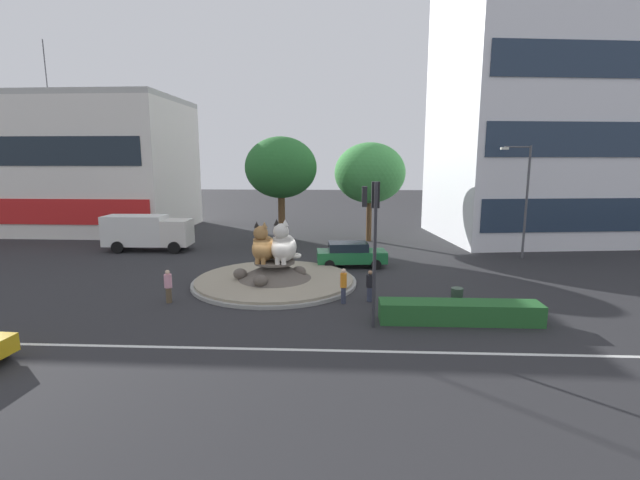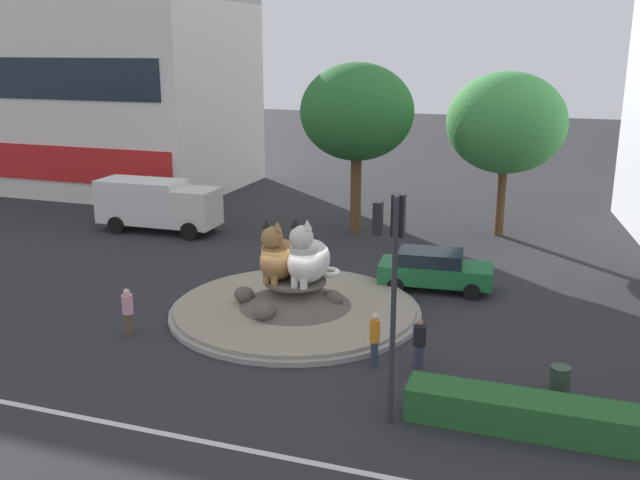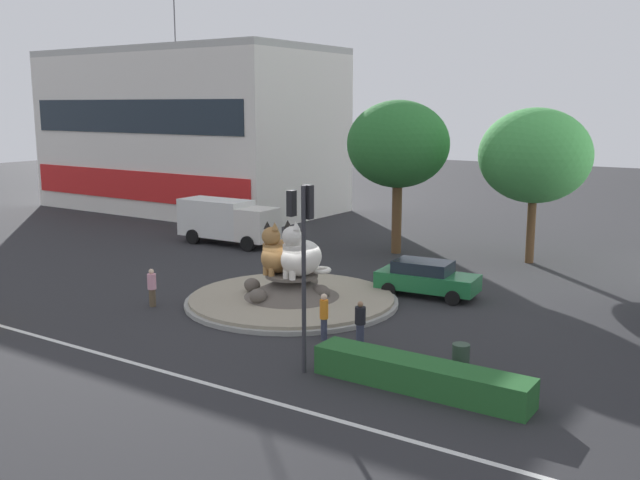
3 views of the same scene
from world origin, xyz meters
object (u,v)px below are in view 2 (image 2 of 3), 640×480
Objects in this scene: second_tree_near_tower at (357,112)px; pedestrian_pink_shirt at (128,311)px; shophouse_block at (73,92)px; pedestrian_orange_shirt at (375,338)px; cat_statue_tabby at (279,257)px; cat_statue_white at (308,259)px; broadleaf_tree_behind_island at (506,123)px; traffic_light_mast at (393,261)px; litter_bin at (560,382)px; delivery_box_truck at (157,203)px; hatchback_near_shophouse at (434,269)px; pedestrian_black_shirt at (419,342)px.

second_tree_near_tower reaches higher than pedestrian_pink_shirt.
shophouse_block is 35.97m from pedestrian_orange_shirt.
shophouse_block reaches higher than cat_statue_tabby.
cat_statue_white is 1.53× the size of pedestrian_pink_shirt.
pedestrian_orange_shirt is at bearing -97.35° from broadleaf_tree_behind_island.
traffic_light_mast reaches higher than litter_bin.
traffic_light_mast is at bearing -44.34° from delivery_box_truck.
pedestrian_pink_shirt is at bearing 100.82° from pedestrian_orange_shirt.
cat_statue_tabby reaches higher than pedestrian_orange_shirt.
litter_bin is (4.87, -7.81, -0.38)m from hatchback_near_shophouse.
pedestrian_pink_shirt is (-5.17, -3.50, -1.33)m from cat_statue_white.
broadleaf_tree_behind_island is 1.80× the size of hatchback_near_shophouse.
broadleaf_tree_behind_island is (1.04, 19.96, 1.42)m from traffic_light_mast.
hatchback_near_shophouse reaches higher than pedestrian_black_shirt.
broadleaf_tree_behind_island is (6.59, 13.81, 3.63)m from cat_statue_tabby.
cat_statue_tabby is 0.28× the size of broadleaf_tree_behind_island.
traffic_light_mast is at bearing 42.85° from cat_statue_white.
cat_statue_white reaches higher than hatchback_near_shophouse.
cat_statue_white reaches higher than pedestrian_pink_shirt.
pedestrian_orange_shirt is at bearing 87.20° from pedestrian_black_shirt.
traffic_light_mast is 4.86m from pedestrian_black_shirt.
traffic_light_mast is 6.35m from litter_bin.
pedestrian_black_shirt is at bearing -36.63° from shophouse_block.
pedestrian_black_shirt is 1.35m from pedestrian_orange_shirt.
second_tree_near_tower is (22.60, -7.04, -0.14)m from shophouse_block.
pedestrian_pink_shirt is (-10.65, -17.31, -4.90)m from broadleaf_tree_behind_island.
cat_statue_tabby is at bearing 62.74° from pedestrian_orange_shirt.
cat_statue_white is 5.56m from pedestrian_black_shirt.
pedestrian_black_shirt is (5.70, -2.82, -1.32)m from cat_statue_tabby.
pedestrian_pink_shirt is at bearing -63.78° from delivery_box_truck.
cat_statue_tabby reaches higher than pedestrian_black_shirt.
pedestrian_pink_shirt is (19.17, -22.70, -5.49)m from shophouse_block.
hatchback_near_shophouse is at bearing 139.40° from cat_statue_tabby.
second_tree_near_tower is 9.65× the size of litter_bin.
hatchback_near_shophouse is (0.48, 7.61, -0.10)m from pedestrian_orange_shirt.
second_tree_near_tower is at bearing 26.87° from pedestrian_orange_shirt.
delivery_box_truck is (12.75, -10.36, -4.85)m from shophouse_block.
delivery_box_truck reaches higher than pedestrian_pink_shirt.
hatchback_near_shophouse is at bearing -17.32° from delivery_box_truck.
cat_statue_tabby is at bearing 160.80° from litter_bin.
second_tree_near_tower is at bearing 120.17° from hatchback_near_shophouse.
second_tree_near_tower reaches higher than broadleaf_tree_behind_island.
broadleaf_tree_behind_island is at bearing -140.20° from pedestrian_pink_shirt.
litter_bin is (4.20, 2.76, -3.89)m from traffic_light_mast.
traffic_light_mast is 3.84× the size of pedestrian_black_shirt.
delivery_box_truck is at bearing 35.29° from pedestrian_black_shirt.
pedestrian_black_shirt is at bearing -37.04° from delivery_box_truck.
cat_statue_white reaches higher than delivery_box_truck.
pedestrian_black_shirt is at bearing 70.95° from cat_statue_tabby.
cat_statue_white is 1.45× the size of pedestrian_orange_shirt.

